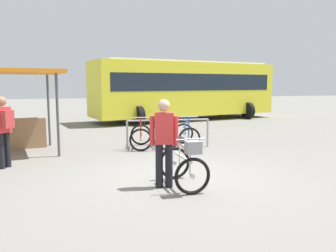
{
  "coord_description": "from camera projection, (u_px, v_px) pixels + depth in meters",
  "views": [
    {
      "loc": [
        -2.04,
        -6.53,
        1.92
      ],
      "look_at": [
        -0.05,
        0.56,
        1.0
      ],
      "focal_mm": 36.19,
      "sensor_mm": 36.0,
      "label": 1
    }
  ],
  "objects": [
    {
      "name": "market_stall",
      "position": [
        2.0,
        103.0,
        9.37
      ],
      "size": [
        3.48,
        2.84,
        2.3
      ],
      "color": "#4C4C51",
      "rests_on": "ground"
    },
    {
      "name": "ground_plane",
      "position": [
        178.0,
        177.0,
        7.02
      ],
      "size": [
        80.0,
        80.0,
        0.0
      ],
      "primitive_type": "plane",
      "color": "slate"
    },
    {
      "name": "featured_bicycle",
      "position": [
        184.0,
        164.0,
        6.25
      ],
      "size": [
        0.68,
        1.18,
        0.97
      ],
      "color": "black",
      "rests_on": "ground"
    },
    {
      "name": "racked_bike_white",
      "position": [
        164.0,
        135.0,
        10.27
      ],
      "size": [
        0.69,
        1.11,
        0.97
      ],
      "color": "black",
      "rests_on": "ground"
    },
    {
      "name": "bike_rack_rail",
      "position": [
        168.0,
        127.0,
        10.08
      ],
      "size": [
        2.5,
        0.27,
        0.88
      ],
      "color": "#99999E",
      "rests_on": "ground"
    },
    {
      "name": "person_with_featured_bike",
      "position": [
        164.0,
        139.0,
        6.22
      ],
      "size": [
        0.52,
        0.27,
        1.64
      ],
      "color": "black",
      "rests_on": "ground"
    },
    {
      "name": "bus_distant",
      "position": [
        186.0,
        87.0,
        18.02
      ],
      "size": [
        10.3,
        4.78,
        3.08
      ],
      "color": "yellow",
      "rests_on": "ground"
    },
    {
      "name": "pedestrian_with_backpack",
      "position": [
        3.0,
        127.0,
        7.66
      ],
      "size": [
        0.45,
        0.48,
        1.64
      ],
      "color": "black",
      "rests_on": "ground"
    },
    {
      "name": "racked_bike_red",
      "position": [
        141.0,
        136.0,
        10.14
      ],
      "size": [
        0.87,
        1.21,
        0.97
      ],
      "color": "black",
      "rests_on": "ground"
    },
    {
      "name": "racked_bike_blue",
      "position": [
        186.0,
        135.0,
        10.4
      ],
      "size": [
        0.81,
        1.19,
        0.98
      ],
      "color": "black",
      "rests_on": "ground"
    }
  ]
}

